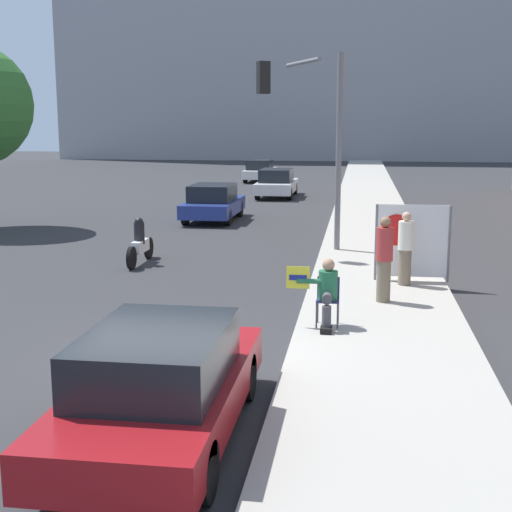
{
  "coord_description": "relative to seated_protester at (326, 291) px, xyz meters",
  "views": [
    {
      "loc": [
        3.18,
        -10.51,
        3.74
      ],
      "look_at": [
        1.19,
        3.13,
        1.16
      ],
      "focal_mm": 50.0,
      "sensor_mm": 36.0,
      "label": 1
    }
  ],
  "objects": [
    {
      "name": "motorcycle_on_road",
      "position": [
        -5.26,
        5.88,
        -0.28
      ],
      "size": [
        0.28,
        2.13,
        1.26
      ],
      "color": "white",
      "rests_on": "ground_plane"
    },
    {
      "name": "parked_car_curbside",
      "position": [
        -1.73,
        -4.57,
        -0.12
      ],
      "size": [
        1.8,
        4.38,
        1.4
      ],
      "color": "maroon",
      "rests_on": "ground_plane"
    },
    {
      "name": "car_on_road_nearest",
      "position": [
        -5.06,
        14.6,
        -0.11
      ],
      "size": [
        1.83,
        4.21,
        1.41
      ],
      "color": "navy",
      "rests_on": "ground_plane"
    },
    {
      "name": "pedestrian_behind",
      "position": [
        1.58,
        3.61,
        0.18
      ],
      "size": [
        0.34,
        0.34,
        1.65
      ],
      "rotation": [
        0.0,
        0.0,
        3.19
      ],
      "color": "#756651",
      "rests_on": "sidewalk_curb"
    },
    {
      "name": "ground_plane",
      "position": [
        -2.64,
        -1.79,
        -0.82
      ],
      "size": [
        160.0,
        160.0,
        0.0
      ],
      "primitive_type": "plane",
      "color": "#303033"
    },
    {
      "name": "jogger_on_sidewalk",
      "position": [
        1.06,
        1.99,
        0.23
      ],
      "size": [
        0.34,
        0.34,
        1.74
      ],
      "rotation": [
        0.0,
        0.0,
        2.54
      ],
      "color": "#756651",
      "rests_on": "sidewalk_curb"
    },
    {
      "name": "sidewalk_curb",
      "position": [
        1.0,
        13.21,
        -0.74
      ],
      "size": [
        3.08,
        90.0,
        0.17
      ],
      "primitive_type": "cube",
      "color": "#A8A399",
      "rests_on": "ground_plane"
    },
    {
      "name": "seated_protester",
      "position": [
        0.0,
        0.0,
        0.0
      ],
      "size": [
        0.94,
        0.77,
        1.22
      ],
      "rotation": [
        0.0,
        0.0,
        -0.41
      ],
      "color": "#474C56",
      "rests_on": "sidewalk_curb"
    },
    {
      "name": "traffic_light_pole",
      "position": [
        -0.84,
        7.58,
        3.01
      ],
      "size": [
        2.28,
        2.05,
        5.47
      ],
      "color": "slate",
      "rests_on": "sidewalk_curb"
    },
    {
      "name": "car_on_road_distant",
      "position": [
        -5.88,
        33.52,
        -0.12
      ],
      "size": [
        1.71,
        4.5,
        1.4
      ],
      "color": "white",
      "rests_on": "ground_plane"
    },
    {
      "name": "car_on_road_midblock",
      "position": [
        -3.66,
        23.86,
        -0.1
      ],
      "size": [
        1.81,
        4.6,
        1.44
      ],
      "color": "silver",
      "rests_on": "ground_plane"
    },
    {
      "name": "protest_banner",
      "position": [
        1.74,
        4.03,
        0.27
      ],
      "size": [
        1.69,
        0.06,
        1.76
      ],
      "color": "slate",
      "rests_on": "sidewalk_curb"
    }
  ]
}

